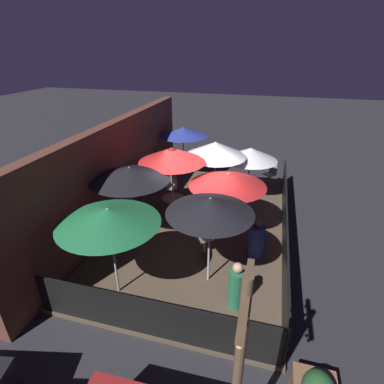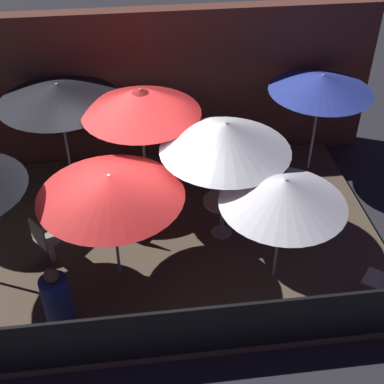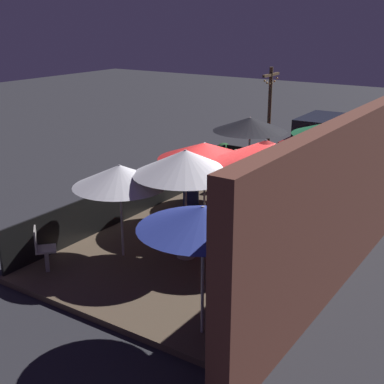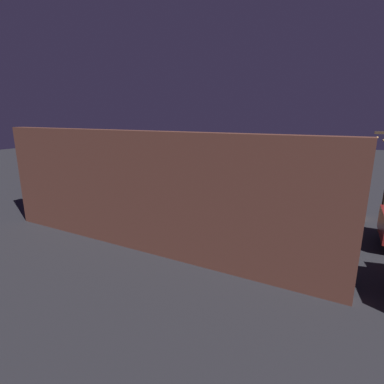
% 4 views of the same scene
% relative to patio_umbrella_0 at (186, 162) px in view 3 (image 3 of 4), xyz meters
% --- Properties ---
extents(ground_plane, '(60.00, 60.00, 0.00)m').
position_rel_patio_umbrella_0_xyz_m(ground_plane, '(-1.57, 0.09, -2.21)').
color(ground_plane, '#26262B').
extents(patio_deck, '(8.87, 5.31, 0.12)m').
position_rel_patio_umbrella_0_xyz_m(patio_deck, '(-1.57, 0.09, -2.15)').
color(patio_deck, brown).
rests_on(patio_deck, ground_plane).
extents(building_wall, '(10.47, 0.36, 3.32)m').
position_rel_patio_umbrella_0_xyz_m(building_wall, '(-1.57, 2.98, -0.55)').
color(building_wall, brown).
rests_on(building_wall, ground_plane).
extents(fence_front, '(8.67, 0.05, 0.95)m').
position_rel_patio_umbrella_0_xyz_m(fence_front, '(-1.57, -2.51, -1.62)').
color(fence_front, black).
rests_on(fence_front, patio_deck).
extents(fence_side_left, '(0.05, 5.11, 0.95)m').
position_rel_patio_umbrella_0_xyz_m(fence_side_left, '(-5.96, 0.09, -1.62)').
color(fence_side_left, black).
rests_on(fence_side_left, patio_deck).
extents(patio_umbrella_0, '(2.18, 2.18, 2.35)m').
position_rel_patio_umbrella_0_xyz_m(patio_umbrella_0, '(0.00, 0.00, 0.00)').
color(patio_umbrella_0, '#B2B2B7').
rests_on(patio_umbrella_0, patio_deck).
extents(patio_umbrella_1, '(2.14, 2.14, 2.45)m').
position_rel_patio_umbrella_0_xyz_m(patio_umbrella_1, '(-1.31, 1.15, 0.12)').
color(patio_umbrella_1, '#B2B2B7').
rests_on(patio_umbrella_1, patio_deck).
extents(patio_umbrella_2, '(2.28, 2.28, 2.03)m').
position_rel_patio_umbrella_0_xyz_m(patio_umbrella_2, '(-1.89, -0.74, -0.26)').
color(patio_umbrella_2, '#B2B2B7').
rests_on(patio_umbrella_2, patio_deck).
extents(patio_umbrella_3, '(2.01, 2.01, 2.31)m').
position_rel_patio_umbrella_0_xyz_m(patio_umbrella_3, '(-4.08, -0.69, 0.03)').
color(patio_umbrella_3, '#B2B2B7').
rests_on(patio_umbrella_3, patio_deck).
extents(patio_umbrella_4, '(2.22, 2.22, 2.26)m').
position_rel_patio_umbrella_0_xyz_m(patio_umbrella_4, '(-5.03, 1.30, -0.01)').
color(patio_umbrella_4, '#B2B2B7').
rests_on(patio_umbrella_4, patio_deck).
extents(patio_umbrella_5, '(2.05, 2.05, 2.18)m').
position_rel_patio_umbrella_0_xyz_m(patio_umbrella_5, '(2.22, 1.83, -0.09)').
color(patio_umbrella_5, '#B2B2B7').
rests_on(patio_umbrella_5, patio_deck).
extents(patio_umbrella_6, '(2.28, 2.28, 2.28)m').
position_rel_patio_umbrella_0_xyz_m(patio_umbrella_6, '(-2.81, 1.88, 0.01)').
color(patio_umbrella_6, '#B2B2B7').
rests_on(patio_umbrella_6, patio_deck).
extents(patio_umbrella_7, '(1.97, 1.97, 2.02)m').
position_rel_patio_umbrella_0_xyz_m(patio_umbrella_7, '(0.69, -1.16, -0.30)').
color(patio_umbrella_7, '#B2B2B7').
rests_on(patio_umbrella_7, patio_deck).
extents(dining_table_0, '(0.71, 0.71, 0.77)m').
position_rel_patio_umbrella_0_xyz_m(dining_table_0, '(-0.00, 0.00, -1.50)').
color(dining_table_0, '#9E998E').
rests_on(dining_table_0, patio_deck).
extents(dining_table_1, '(0.76, 0.76, 0.70)m').
position_rel_patio_umbrella_0_xyz_m(dining_table_1, '(-1.31, 1.15, -1.54)').
color(dining_table_1, '#9E998E').
rests_on(dining_table_1, patio_deck).
extents(patio_chair_0, '(0.57, 0.57, 0.95)m').
position_rel_patio_umbrella_0_xyz_m(patio_chair_0, '(2.17, -1.97, -1.57)').
color(patio_chair_0, gray).
rests_on(patio_chair_0, patio_deck).
extents(patio_chair_1, '(0.51, 0.51, 0.91)m').
position_rel_patio_umbrella_0_xyz_m(patio_chair_1, '(0.01, 1.62, -1.60)').
color(patio_chair_1, gray).
rests_on(patio_chair_1, patio_deck).
extents(patio_chair_2, '(0.56, 0.56, 0.95)m').
position_rel_patio_umbrella_0_xyz_m(patio_chair_2, '(-3.09, -0.37, -1.56)').
color(patio_chair_2, gray).
rests_on(patio_chair_2, patio_deck).
extents(patio_chair_3, '(0.56, 0.56, 0.95)m').
position_rel_patio_umbrella_0_xyz_m(patio_chair_3, '(-1.96, 0.24, -1.57)').
color(patio_chair_3, gray).
rests_on(patio_chair_3, patio_deck).
extents(patron_0, '(0.49, 0.49, 1.17)m').
position_rel_patio_umbrella_0_xyz_m(patron_0, '(-2.80, -1.75, -1.58)').
color(patron_0, navy).
rests_on(patron_0, patio_deck).
extents(patron_1, '(0.39, 0.39, 1.19)m').
position_rel_patio_umbrella_0_xyz_m(patron_1, '(-4.74, -1.45, -1.56)').
color(patron_1, '#236642').
rests_on(patron_1, patio_deck).
extents(planter_box, '(1.00, 0.70, 0.93)m').
position_rel_patio_umbrella_0_xyz_m(planter_box, '(-6.61, -2.97, -1.82)').
color(planter_box, brown).
rests_on(planter_box, ground_plane).
extents(light_post, '(1.10, 0.12, 3.43)m').
position_rel_patio_umbrella_0_xyz_m(light_post, '(-7.51, -1.76, -0.28)').
color(light_post, brown).
rests_on(light_post, ground_plane).
extents(parked_car_0, '(4.35, 1.88, 1.62)m').
position_rel_patio_umbrella_0_xyz_m(parked_car_0, '(-9.55, -0.55, -1.37)').
color(parked_car_0, maroon).
rests_on(parked_car_0, ground_plane).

